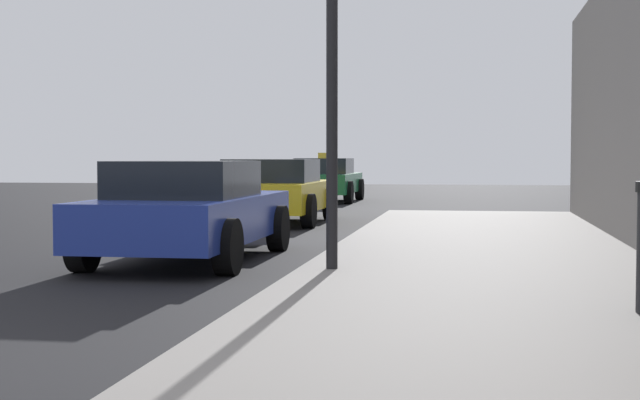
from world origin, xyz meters
TOP-DOWN VIEW (x-y plane):
  - car_blue at (0.27, 6.86)m, footprint 1.92×4.30m
  - car_yellow at (-0.09, 13.72)m, footprint 2.06×4.05m
  - car_green at (-0.46, 22.69)m, footprint 1.92×4.01m

SIDE VIEW (x-z plane):
  - car_green at x=-0.46m, z-range -0.07..1.36m
  - car_blue at x=0.27m, z-range 0.01..1.28m
  - car_yellow at x=-0.09m, z-range 0.01..1.28m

